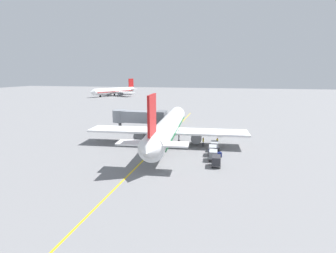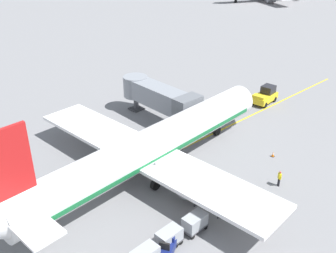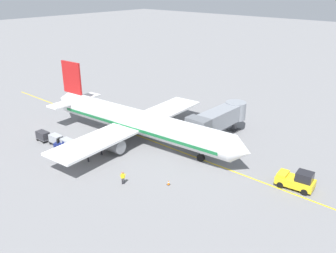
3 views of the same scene
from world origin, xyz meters
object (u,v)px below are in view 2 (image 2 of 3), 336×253
(ground_crew_loader, at_px, (279,178))
(ground_crew_marshaller, at_px, (219,209))
(baggage_tug_lead, at_px, (167,245))
(baggage_cart_front, at_px, (195,222))
(safety_cone_nose_left, at_px, (273,154))
(parked_airliner, at_px, (151,147))
(jet_bridge, at_px, (159,96))
(ground_crew_wing_walker, at_px, (195,198))
(baggage_cart_second_in_train, at_px, (169,237))
(pushback_tractor, at_px, (265,96))

(ground_crew_loader, xyz_separation_m, ground_crew_marshaller, (-0.84, -8.07, 0.00))
(baggage_tug_lead, bearing_deg, ground_crew_marshaller, 88.99)
(baggage_cart_front, distance_m, safety_cone_nose_left, 15.35)
(baggage_tug_lead, height_order, baggage_cart_front, baggage_tug_lead)
(parked_airliner, bearing_deg, jet_bridge, 135.17)
(ground_crew_wing_walker, bearing_deg, ground_crew_marshaller, 7.57)
(baggage_cart_second_in_train, bearing_deg, parked_airliner, 147.47)
(jet_bridge, relative_size, ground_crew_marshaller, 7.61)
(baggage_cart_second_in_train, bearing_deg, ground_crew_wing_walker, 111.94)
(baggage_tug_lead, xyz_separation_m, ground_crew_marshaller, (0.11, 6.05, 0.24))
(baggage_cart_front, xyz_separation_m, safety_cone_nose_left, (-2.39, 15.15, -0.66))
(baggage_tug_lead, bearing_deg, ground_crew_wing_walker, 113.36)
(ground_crew_wing_walker, bearing_deg, baggage_cart_front, -47.00)
(pushback_tractor, xyz_separation_m, baggage_cart_front, (11.96, -27.20, -0.15))
(pushback_tractor, distance_m, ground_crew_marshaller, 27.36)
(baggage_cart_second_in_train, bearing_deg, baggage_tug_lead, -54.02)
(parked_airliner, bearing_deg, ground_crew_loader, 37.52)
(parked_airliner, distance_m, pushback_tractor, 24.52)
(pushback_tractor, xyz_separation_m, safety_cone_nose_left, (9.57, -12.05, -0.81))
(jet_bridge, height_order, ground_crew_loader, jet_bridge)
(ground_crew_marshaller, xyz_separation_m, safety_cone_nose_left, (-2.72, 12.39, -0.66))
(baggage_cart_second_in_train, xyz_separation_m, ground_crew_loader, (1.32, 13.61, 0.00))
(baggage_cart_second_in_train, relative_size, ground_crew_wing_walker, 1.73)
(baggage_cart_second_in_train, bearing_deg, baggage_cart_front, 86.83)
(ground_crew_marshaller, height_order, safety_cone_nose_left, ground_crew_marshaller)
(ground_crew_marshaller, bearing_deg, ground_crew_wing_walker, -172.43)
(pushback_tractor, distance_m, baggage_tug_lead, 32.84)
(baggage_tug_lead, height_order, ground_crew_loader, ground_crew_loader)
(parked_airliner, distance_m, ground_crew_loader, 13.15)
(ground_crew_wing_walker, relative_size, ground_crew_loader, 1.00)
(ground_crew_wing_walker, xyz_separation_m, ground_crew_marshaller, (2.57, 0.34, 0.00))
(parked_airliner, xyz_separation_m, baggage_cart_second_in_train, (8.96, -5.72, -2.24))
(ground_crew_marshaller, bearing_deg, ground_crew_loader, 84.08)
(ground_crew_loader, relative_size, safety_cone_nose_left, 2.86)
(baggage_cart_front, bearing_deg, baggage_tug_lead, -86.22)
(parked_airliner, xyz_separation_m, ground_crew_marshaller, (9.44, -0.17, -2.23))
(ground_crew_loader, height_order, ground_crew_marshaller, same)
(jet_bridge, xyz_separation_m, baggage_cart_front, (18.04, -11.80, -2.50))
(jet_bridge, xyz_separation_m, ground_crew_wing_walker, (15.79, -9.39, -2.50))
(baggage_tug_lead, distance_m, ground_crew_marshaller, 6.06)
(ground_crew_loader, xyz_separation_m, safety_cone_nose_left, (-3.55, 4.33, -0.66))
(baggage_cart_second_in_train, bearing_deg, pushback_tractor, 111.50)
(baggage_cart_front, height_order, ground_crew_wing_walker, ground_crew_wing_walker)
(baggage_cart_front, relative_size, baggage_cart_second_in_train, 1.00)
(parked_airliner, relative_size, safety_cone_nose_left, 63.31)
(jet_bridge, bearing_deg, pushback_tractor, 68.45)
(safety_cone_nose_left, bearing_deg, baggage_cart_second_in_train, -82.89)
(jet_bridge, distance_m, ground_crew_loader, 19.39)
(baggage_tug_lead, xyz_separation_m, safety_cone_nose_left, (-2.61, 18.45, -0.42))
(pushback_tractor, xyz_separation_m, ground_crew_marshaller, (12.29, -24.44, -0.15))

